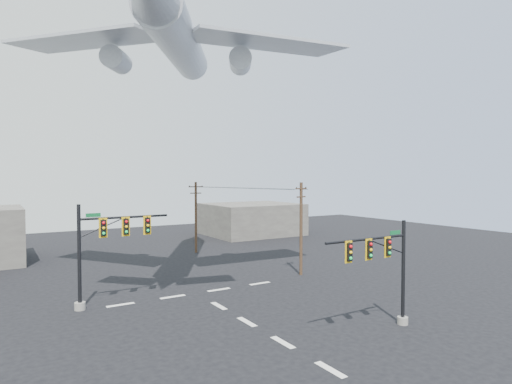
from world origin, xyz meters
TOP-DOWN VIEW (x-y plane):
  - ground at (0.00, 0.00)m, footprint 120.00×120.00m
  - lane_markings at (0.00, 5.33)m, footprint 14.00×21.20m
  - signal_mast_near at (6.57, -1.60)m, footprint 6.75×0.73m
  - signal_mast_far at (-7.11, 12.25)m, footprint 6.76×0.82m
  - utility_pole_a at (11.10, 12.74)m, footprint 1.71×0.67m
  - utility_pole_b at (7.45, 29.12)m, footprint 1.74×0.51m
  - power_lines at (9.28, 20.93)m, footprint 5.25×16.39m
  - airliner at (0.11, 15.69)m, footprint 26.05×28.48m
  - building_right at (22.00, 40.00)m, footprint 14.00×12.00m

SIDE VIEW (x-z plane):
  - ground at x=0.00m, z-range 0.00..0.00m
  - lane_markings at x=0.00m, z-range 0.01..0.01m
  - building_right at x=22.00m, z-range 0.00..5.00m
  - signal_mast_near at x=6.57m, z-range 0.45..7.06m
  - signal_mast_far at x=-7.11m, z-range 0.47..7.89m
  - utility_pole_b at x=7.45m, z-range 0.20..8.92m
  - utility_pole_a at x=11.10m, z-range 0.20..9.02m
  - power_lines at x=9.28m, z-range 8.12..8.15m
  - airliner at x=0.11m, z-range 16.86..24.93m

